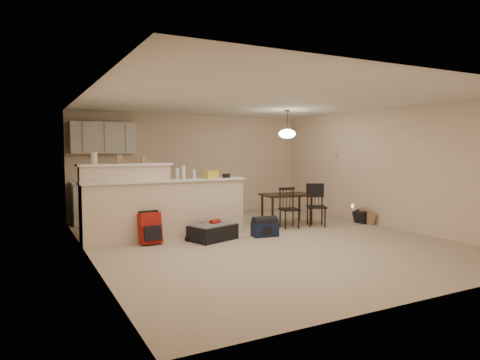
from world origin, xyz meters
TOP-DOWN VIEW (x-y plane):
  - room at (0.00, 0.00)m, footprint 7.00×7.02m
  - breakfast_bar at (-1.76, 0.98)m, footprint 3.08×0.58m
  - upper_cabinets at (-2.20, 3.32)m, footprint 1.40×0.34m
  - kitchen_counter at (-2.00, 3.19)m, footprint 1.80×0.60m
  - thermostat at (2.98, 1.55)m, footprint 0.02×0.12m
  - jar at (-2.73, 1.12)m, footprint 0.10×0.10m
  - cereal_box at (-2.30, 1.12)m, footprint 0.10×0.07m
  - small_box at (-1.87, 1.12)m, footprint 0.08×0.06m
  - bottle_a at (-1.18, 0.90)m, footprint 0.07×0.07m
  - bottle_b at (-0.97, 0.90)m, footprint 0.06×0.06m
  - bag_lump at (-0.61, 0.90)m, footprint 0.22×0.18m
  - pouch at (-0.30, 0.90)m, footprint 0.12×0.10m
  - extra_item_x at (-1.30, 0.90)m, footprint 0.06×0.06m
  - dining_table at (1.31, 1.18)m, footprint 1.15×0.85m
  - pendant_lamp at (1.31, 1.18)m, footprint 0.36×0.36m
  - dining_chair_near at (1.08, 0.74)m, footprint 0.42×0.41m
  - dining_chair_far at (1.71, 0.65)m, footprint 0.51×0.50m
  - suitcase at (-0.81, 0.40)m, footprint 0.94×0.77m
  - red_backpack at (-1.91, 0.61)m, footprint 0.37×0.24m
  - navy_duffel at (0.19, 0.25)m, footprint 0.52×0.33m
  - black_daypack at (2.85, 0.48)m, footprint 0.23×0.32m
  - cardboard_sheet at (2.85, 0.34)m, footprint 0.12×0.41m

SIDE VIEW (x-z plane):
  - navy_duffel at x=0.19m, z-range 0.00..0.26m
  - suitcase at x=-0.81m, z-range 0.00..0.28m
  - black_daypack at x=2.85m, z-range 0.00..0.28m
  - cardboard_sheet at x=2.85m, z-range 0.00..0.32m
  - red_backpack at x=-1.91m, z-range 0.00..0.54m
  - dining_chair_near at x=1.08m, z-range 0.00..0.84m
  - dining_chair_far at x=1.71m, z-range 0.00..0.89m
  - kitchen_counter at x=-2.00m, z-range 0.00..0.90m
  - dining_table at x=1.31m, z-range 0.25..0.92m
  - breakfast_bar at x=-1.76m, z-range -0.09..1.30m
  - pouch at x=-0.30m, z-range 1.09..1.17m
  - bag_lump at x=-0.61m, z-range 1.09..1.23m
  - bottle_b at x=-0.97m, z-range 1.09..1.27m
  - extra_item_x at x=-1.30m, z-range 1.09..1.30m
  - bottle_a at x=-1.18m, z-range 1.09..1.35m
  - room at x=0.00m, z-range 0.00..2.50m
  - small_box at x=-1.87m, z-range 1.39..1.51m
  - cereal_box at x=-2.30m, z-range 1.39..1.55m
  - jar at x=-2.73m, z-range 1.39..1.59m
  - thermostat at x=2.98m, z-range 1.44..1.56m
  - upper_cabinets at x=-2.20m, z-range 1.55..2.25m
  - pendant_lamp at x=1.31m, z-range 1.68..2.30m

